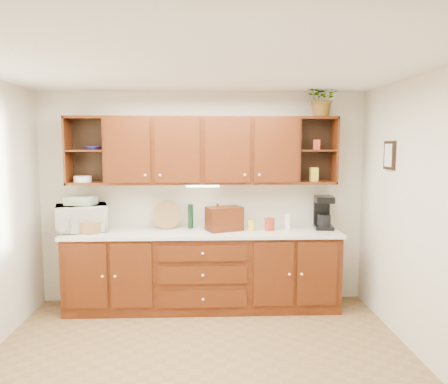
{
  "coord_description": "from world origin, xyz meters",
  "views": [
    {
      "loc": [
        0.05,
        -3.65,
        1.97
      ],
      "look_at": [
        0.24,
        1.15,
        1.44
      ],
      "focal_mm": 35.0,
      "sensor_mm": 36.0,
      "label": 1
    }
  ],
  "objects": [
    {
      "name": "coffee_maker",
      "position": [
        1.47,
        1.56,
        1.13
      ],
      "size": [
        0.24,
        0.3,
        0.4
      ],
      "rotation": [
        0.0,
        0.0,
        -0.1
      ],
      "color": "black",
      "rests_on": "countertop"
    },
    {
      "name": "canister_yellow",
      "position": [
        0.58,
        1.45,
        1.0
      ],
      "size": [
        0.12,
        0.12,
        0.12
      ],
      "primitive_type": "cylinder",
      "rotation": [
        0.0,
        0.0,
        0.34
      ],
      "color": "gold",
      "rests_on": "countertop"
    },
    {
      "name": "pantry_box_yellow",
      "position": [
        1.34,
        1.56,
        1.6
      ],
      "size": [
        0.1,
        0.08,
        0.16
      ],
      "primitive_type": "cube",
      "rotation": [
        0.0,
        0.0,
        0.05
      ],
      "color": "gold",
      "rests_on": "upper_cabinets"
    },
    {
      "name": "canister_white",
      "position": [
        1.03,
        1.54,
        1.03
      ],
      "size": [
        0.1,
        0.1,
        0.18
      ],
      "primitive_type": "cylinder",
      "rotation": [
        0.0,
        0.0,
        0.36
      ],
      "color": "white",
      "rests_on": "countertop"
    },
    {
      "name": "framed_picture",
      "position": [
        1.98,
        0.9,
        1.85
      ],
      "size": [
        0.03,
        0.24,
        0.3
      ],
      "primitive_type": "cube",
      "color": "black",
      "rests_on": "right_wall"
    },
    {
      "name": "wicker_basket",
      "position": [
        -1.31,
        1.4,
        1.01
      ],
      "size": [
        0.27,
        0.27,
        0.14
      ],
      "primitive_type": "cylinder",
      "rotation": [
        0.0,
        0.0,
        -0.06
      ],
      "color": "#986B3F",
      "rests_on": "countertop"
    },
    {
      "name": "ceiling",
      "position": [
        0.0,
        0.0,
        2.6
      ],
      "size": [
        4.0,
        4.0,
        0.0
      ],
      "primitive_type": "plane",
      "rotation": [
        3.14,
        0.0,
        0.0
      ],
      "color": "white",
      "rests_on": "back_wall"
    },
    {
      "name": "floor",
      "position": [
        0.0,
        0.0,
        0.0
      ],
      "size": [
        4.0,
        4.0,
        0.0
      ],
      "primitive_type": "plane",
      "color": "olive",
      "rests_on": "ground"
    },
    {
      "name": "base_cabinets",
      "position": [
        0.0,
        1.45,
        0.45
      ],
      "size": [
        3.2,
        0.6,
        0.9
      ],
      "primitive_type": "cube",
      "color": "#381206",
      "rests_on": "floor"
    },
    {
      "name": "potted_plant",
      "position": [
        1.42,
        1.53,
        2.5
      ],
      "size": [
        0.44,
        0.4,
        0.42
      ],
      "primitive_type": "imported",
      "rotation": [
        0.0,
        0.0,
        -0.21
      ],
      "color": "#999999",
      "rests_on": "upper_cabinets"
    },
    {
      "name": "pantry_box_red",
      "position": [
        1.37,
        1.55,
        1.96
      ],
      "size": [
        0.1,
        0.1,
        0.12
      ],
      "primitive_type": "cube",
      "rotation": [
        0.0,
        0.0,
        -0.42
      ],
      "color": "#982E16",
      "rests_on": "upper_cabinets"
    },
    {
      "name": "countertop",
      "position": [
        0.0,
        1.44,
        0.92
      ],
      "size": [
        3.24,
        0.64,
        0.04
      ],
      "primitive_type": "cube",
      "color": "silver",
      "rests_on": "base_cabinets"
    },
    {
      "name": "microwave",
      "position": [
        -1.43,
        1.5,
        1.1
      ],
      "size": [
        0.66,
        0.54,
        0.32
      ],
      "primitive_type": "imported",
      "rotation": [
        0.0,
        0.0,
        0.3
      ],
      "color": "white",
      "rests_on": "countertop"
    },
    {
      "name": "bread_box",
      "position": [
        0.25,
        1.48,
        1.08
      ],
      "size": [
        0.47,
        0.38,
        0.28
      ],
      "primitive_type": "cube",
      "rotation": [
        0.0,
        0.0,
        0.36
      ],
      "color": "#381206",
      "rests_on": "countertop"
    },
    {
      "name": "towel_stack",
      "position": [
        -1.43,
        1.5,
        1.31
      ],
      "size": [
        0.36,
        0.29,
        0.1
      ],
      "primitive_type": "cube",
      "rotation": [
        0.0,
        0.0,
        -0.21
      ],
      "color": "#D8C665",
      "rests_on": "microwave"
    },
    {
      "name": "undercabinet_light",
      "position": [
        0.0,
        1.53,
        1.47
      ],
      "size": [
        0.4,
        0.05,
        0.02
      ],
      "primitive_type": "cube",
      "color": "white",
      "rests_on": "upper_cabinets"
    },
    {
      "name": "canister_red",
      "position": [
        0.8,
        1.46,
        1.01
      ],
      "size": [
        0.12,
        0.12,
        0.15
      ],
      "primitive_type": "cylinder",
      "rotation": [
        0.0,
        0.0,
        0.05
      ],
      "color": "#982E16",
      "rests_on": "countertop"
    },
    {
      "name": "woven_tray",
      "position": [
        -0.44,
        1.61,
        0.95
      ],
      "size": [
        0.36,
        0.14,
        0.35
      ],
      "primitive_type": "cylinder",
      "rotation": [
        1.36,
        0.0,
        0.15
      ],
      "color": "#986B3F",
      "rests_on": "countertop"
    },
    {
      "name": "back_wall",
      "position": [
        0.0,
        1.75,
        1.3
      ],
      "size": [
        4.0,
        0.0,
        4.0
      ],
      "primitive_type": "plane",
      "rotation": [
        1.57,
        0.0,
        0.0
      ],
      "color": "beige",
      "rests_on": "floor"
    },
    {
      "name": "wine_bottle",
      "position": [
        -0.15,
        1.63,
        1.09
      ],
      "size": [
        0.07,
        0.07,
        0.3
      ],
      "primitive_type": "cylinder",
      "rotation": [
        0.0,
        0.0,
        0.18
      ],
      "color": "black",
      "rests_on": "countertop"
    },
    {
      "name": "right_wall",
      "position": [
        2.0,
        0.0,
        1.3
      ],
      "size": [
        0.0,
        3.5,
        3.5
      ],
      "primitive_type": "plane",
      "rotation": [
        1.57,
        0.0,
        -1.57
      ],
      "color": "beige",
      "rests_on": "floor"
    },
    {
      "name": "mug_tree",
      "position": [
        0.18,
        1.48,
        0.99
      ],
      "size": [
        0.29,
        0.29,
        0.32
      ],
      "rotation": [
        0.0,
        0.0,
        0.28
      ],
      "color": "#381206",
      "rests_on": "countertop"
    },
    {
      "name": "bowl_stack",
      "position": [
        -1.29,
        1.57,
        1.92
      ],
      "size": [
        0.21,
        0.21,
        0.04
      ],
      "primitive_type": "imported",
      "rotation": [
        0.0,
        0.0,
        -0.32
      ],
      "color": "navy",
      "rests_on": "upper_cabinets"
    },
    {
      "name": "upper_cabinets",
      "position": [
        0.01,
        1.59,
        1.89
      ],
      "size": [
        3.2,
        0.33,
        0.8
      ],
      "color": "#381206",
      "rests_on": "back_wall"
    },
    {
      "name": "plate_stack",
      "position": [
        -1.43,
        1.58,
        1.56
      ],
      "size": [
        0.22,
        0.22,
        0.07
      ],
      "primitive_type": "cylinder",
      "rotation": [
        0.0,
        0.0,
        0.08
      ],
      "color": "white",
      "rests_on": "upper_cabinets"
    }
  ]
}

